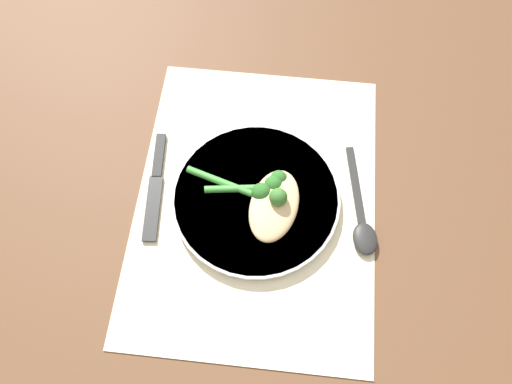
# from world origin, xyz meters

# --- Properties ---
(ground_plane) EXTENTS (3.00, 3.00, 0.00)m
(ground_plane) POSITION_xyz_m (0.00, 0.00, 0.00)
(ground_plane) COLOR brown
(placemat) EXTENTS (0.46, 0.35, 0.00)m
(placemat) POSITION_xyz_m (0.00, 0.00, 0.00)
(placemat) COLOR beige
(placemat) RESTS_ON ground_plane
(plate) EXTENTS (0.24, 0.24, 0.01)m
(plate) POSITION_xyz_m (0.00, 0.00, 0.01)
(plate) COLOR silver
(plate) RESTS_ON placemat
(chicken_fillet) EXTENTS (0.12, 0.08, 0.02)m
(chicken_fillet) POSITION_xyz_m (-0.02, -0.03, 0.03)
(chicken_fillet) COLOR tan
(chicken_fillet) RESTS_ON plate
(pesto_dollop_primary) EXTENTS (0.03, 0.03, 0.03)m
(pesto_dollop_primary) POSITION_xyz_m (-0.01, -0.03, 0.05)
(pesto_dollop_primary) COLOR #336628
(pesto_dollop_primary) RESTS_ON chicken_fillet
(broccoli_stalk_rear) EXTENTS (0.04, 0.12, 0.03)m
(broccoli_stalk_rear) POSITION_xyz_m (0.01, -0.02, 0.03)
(broccoli_stalk_rear) COLOR #3D8E38
(broccoli_stalk_rear) RESTS_ON plate
(broccoli_stalk_right) EXTENTS (0.06, 0.13, 0.03)m
(broccoli_stalk_right) POSITION_xyz_m (-0.00, 0.01, 0.03)
(broccoli_stalk_right) COLOR #3D8E38
(broccoli_stalk_right) RESTS_ON plate
(knife) EXTENTS (0.18, 0.03, 0.01)m
(knife) POSITION_xyz_m (0.01, 0.15, 0.01)
(knife) COLOR black
(knife) RESTS_ON placemat
(spoon) EXTENTS (0.17, 0.05, 0.01)m
(spoon) POSITION_xyz_m (-0.02, -0.15, 0.01)
(spoon) COLOR black
(spoon) RESTS_ON placemat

